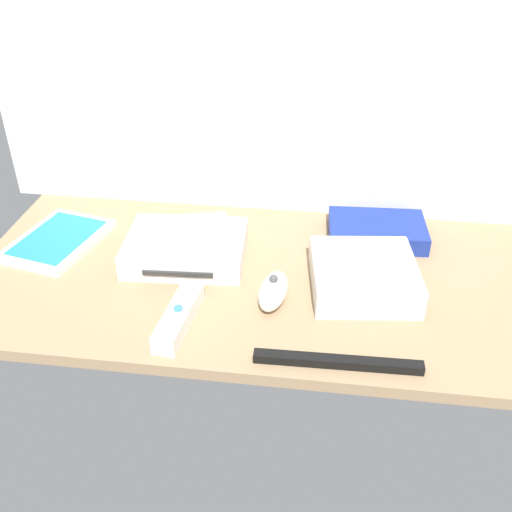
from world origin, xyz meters
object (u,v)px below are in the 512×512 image
Objects in this scene: remote_wand at (179,317)px; sensor_bar at (338,362)px; game_case at (58,240)px; network_router at (377,231)px; remote_nunchuk at (273,291)px; remote_classic_pad at (188,230)px; mini_computer at (364,275)px; game_console at (186,248)px.

remote_wand reaches higher than sensor_bar.
network_router is at bearing 22.06° from game_case.
remote_nunchuk is at bearing -3.50° from game_case.
remote_classic_pad is at bearing 103.62° from remote_wand.
game_case is 60.15cm from network_router.
sensor_bar is (27.26, -25.22, -4.71)cm from remote_classic_pad.
remote_classic_pad reaches higher than remote_wand.
game_case is at bearing 173.29° from mini_computer.
remote_wand is (-31.10, -29.96, -0.19)cm from network_router.
mini_computer is 15.49cm from remote_nunchuk.
mini_computer is at bearing 30.64° from remote_wand.
remote_classic_pad is at bearing 169.01° from mini_computer.
remote_nunchuk is (41.95, -12.06, 1.28)cm from game_case.
remote_nunchuk reaches higher than sensor_bar.
remote_nunchuk is 17.49cm from sensor_bar.
remote_classic_pad reaches higher than network_router.
mini_computer reaches higher than network_router.
sensor_bar is at bearing -13.60° from game_case.
remote_classic_pad is (0.35, 0.94, 3.21)cm from game_console.
mini_computer reaches higher than game_case.
network_router is (59.32, 9.95, 0.94)cm from game_case.
mini_computer is 0.88× the size of game_case.
game_case is at bearing 170.36° from remote_nunchuk.
remote_classic_pad is 0.67× the size of sensor_bar.
game_case is 43.67cm from remote_nunchuk.
mini_computer is 1.25× the size of remote_wand.
sensor_bar is (-6.67, -35.78, -1.00)cm from network_router.
game_console is 1.16× the size of mini_computer.
game_case is 1.16× the size of network_router.
remote_wand is at bearing -154.67° from mini_computer.
network_router is 1.78× the size of remote_nunchuk.
network_router is 28.04cm from remote_nunchuk.
remote_classic_pad is (-33.93, -10.56, 3.71)cm from network_router.
network_router is 0.77× the size of sensor_bar.
mini_computer is 1.17× the size of remote_classic_pad.
remote_nunchuk is 0.43× the size of sensor_bar.
network_router is 1.23× the size of remote_wand.
game_case is 1.34× the size of remote_classic_pad.
game_console is 18.74cm from remote_wand.
network_router reaches higher than sensor_bar.
remote_wand is at bearing 165.27° from sensor_bar.
remote_nunchuk is (16.92, -10.51, -0.16)cm from game_console.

